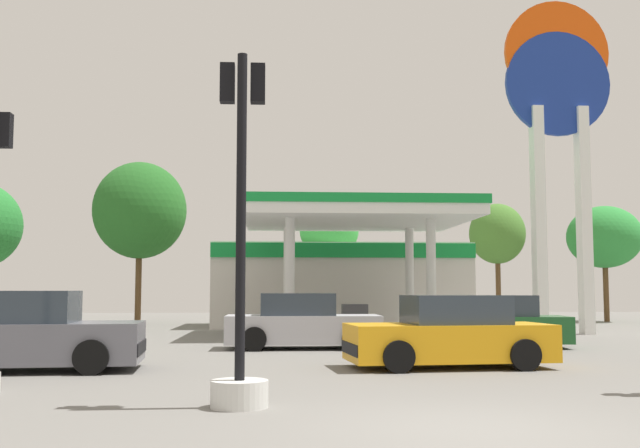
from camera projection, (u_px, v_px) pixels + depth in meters
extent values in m
plane|color=slate|center=(471.00, 430.00, 8.68)|extent=(90.00, 90.00, 0.00)
cube|color=beige|center=(338.00, 286.00, 33.65)|extent=(10.95, 5.83, 3.58)
cube|color=#148C38|center=(344.00, 250.00, 30.83)|extent=(10.95, 0.12, 0.60)
cube|color=white|center=(354.00, 219.00, 27.05)|extent=(7.86, 7.26, 0.35)
cube|color=#148C38|center=(354.00, 210.00, 27.08)|extent=(7.96, 7.36, 0.30)
cylinder|color=silver|center=(290.00, 278.00, 24.74)|extent=(0.32, 0.32, 4.00)
cylinder|color=silver|center=(431.00, 278.00, 25.02)|extent=(0.32, 0.32, 4.00)
cylinder|color=silver|center=(288.00, 280.00, 28.70)|extent=(0.32, 0.32, 4.00)
cylinder|color=silver|center=(410.00, 280.00, 28.99)|extent=(0.32, 0.32, 4.00)
cube|color=#4C4C51|center=(355.00, 320.00, 26.74)|extent=(0.90, 0.60, 1.10)
cube|color=white|center=(539.00, 219.00, 27.55)|extent=(0.40, 0.56, 8.41)
cube|color=white|center=(584.00, 219.00, 27.66)|extent=(0.40, 0.56, 8.41)
cylinder|color=navy|center=(557.00, 84.00, 28.05)|extent=(3.95, 0.22, 3.95)
cylinder|color=#EA4C0C|center=(556.00, 53.00, 28.17)|extent=(3.95, 0.22, 3.95)
cube|color=white|center=(556.00, 69.00, 28.16)|extent=(3.63, 0.08, 0.71)
cylinder|color=black|center=(453.00, 338.00, 20.34)|extent=(0.64, 0.28, 0.62)
cylinder|color=black|center=(445.00, 334.00, 21.99)|extent=(0.64, 0.28, 0.62)
cylinder|color=black|center=(547.00, 338.00, 20.22)|extent=(0.64, 0.28, 0.62)
cylinder|color=black|center=(532.00, 335.00, 21.87)|extent=(0.64, 0.28, 0.62)
cube|color=#1E5928|center=(494.00, 329.00, 21.12)|extent=(4.23, 2.14, 0.74)
cube|color=#2D3842|center=(498.00, 306.00, 21.17)|extent=(2.09, 1.71, 0.62)
cube|color=black|center=(423.00, 333.00, 21.21)|extent=(0.29, 1.62, 0.23)
cylinder|color=black|center=(348.00, 335.00, 21.59)|extent=(0.65, 0.22, 0.64)
cylinder|color=black|center=(354.00, 339.00, 19.87)|extent=(0.65, 0.22, 0.64)
cylinder|color=black|center=(256.00, 335.00, 21.45)|extent=(0.65, 0.22, 0.64)
cylinder|color=black|center=(254.00, 339.00, 19.72)|extent=(0.65, 0.22, 0.64)
cube|color=#B2B2BA|center=(303.00, 329.00, 20.68)|extent=(4.24, 1.79, 0.77)
cube|color=#2D3842|center=(298.00, 305.00, 20.73)|extent=(2.02, 1.58, 0.64)
cube|color=black|center=(378.00, 333.00, 20.78)|extent=(0.13, 1.68, 0.24)
cylinder|color=black|center=(398.00, 357.00, 14.58)|extent=(0.65, 0.27, 0.64)
cylinder|color=black|center=(378.00, 350.00, 16.26)|extent=(0.65, 0.27, 0.64)
cylinder|color=black|center=(525.00, 355.00, 14.96)|extent=(0.65, 0.27, 0.64)
cylinder|color=black|center=(493.00, 348.00, 16.65)|extent=(0.65, 0.27, 0.64)
cube|color=orange|center=(448.00, 342.00, 15.63)|extent=(4.32, 2.11, 0.76)
cube|color=#2D3842|center=(455.00, 310.00, 15.71)|extent=(2.12, 1.72, 0.64)
cube|color=black|center=(352.00, 349.00, 15.32)|extent=(0.27, 1.67, 0.24)
cylinder|color=black|center=(105.00, 350.00, 16.03)|extent=(0.69, 0.29, 0.68)
cylinder|color=black|center=(91.00, 357.00, 14.24)|extent=(0.69, 0.29, 0.68)
cube|color=slate|center=(28.00, 343.00, 14.96)|extent=(4.58, 2.20, 0.80)
cube|color=#2D3842|center=(21.00, 308.00, 15.00)|extent=(2.24, 1.81, 0.68)
cube|color=black|center=(139.00, 348.00, 15.25)|extent=(0.27, 1.77, 0.25)
cube|color=black|center=(5.00, 130.00, 12.27)|extent=(0.21, 0.20, 0.57)
sphere|color=red|center=(8.00, 121.00, 12.41)|extent=(0.15, 0.15, 0.15)
sphere|color=#D89E0C|center=(8.00, 132.00, 12.40)|extent=(0.15, 0.15, 0.15)
sphere|color=green|center=(7.00, 143.00, 12.38)|extent=(0.15, 0.15, 0.15)
cylinder|color=silver|center=(239.00, 394.00, 10.32)|extent=(0.80, 0.80, 0.37)
cylinder|color=black|center=(241.00, 214.00, 10.54)|extent=(0.14, 0.14, 4.61)
cube|color=black|center=(227.00, 83.00, 10.85)|extent=(0.21, 0.20, 0.57)
sphere|color=red|center=(228.00, 74.00, 10.99)|extent=(0.15, 0.15, 0.15)
sphere|color=#D89E0C|center=(228.00, 86.00, 10.98)|extent=(0.15, 0.15, 0.15)
sphere|color=green|center=(228.00, 98.00, 10.96)|extent=(0.15, 0.15, 0.15)
cube|color=black|center=(258.00, 84.00, 10.88)|extent=(0.21, 0.20, 0.57)
sphere|color=red|center=(258.00, 74.00, 11.02)|extent=(0.15, 0.15, 0.15)
sphere|color=#D89E0C|center=(258.00, 86.00, 11.00)|extent=(0.15, 0.15, 0.15)
sphere|color=green|center=(258.00, 98.00, 10.99)|extent=(0.15, 0.15, 0.15)
cylinder|color=brown|center=(138.00, 284.00, 35.36)|extent=(0.29, 0.29, 3.73)
ellipsoid|color=#246323|center=(140.00, 210.00, 35.67)|extent=(4.39, 4.39, 4.60)
cylinder|color=brown|center=(329.00, 289.00, 35.41)|extent=(0.40, 0.40, 3.32)
ellipsoid|color=green|center=(329.00, 232.00, 35.65)|extent=(2.80, 2.80, 2.32)
cylinder|color=brown|center=(498.00, 288.00, 37.99)|extent=(0.26, 0.26, 3.40)
ellipsoid|color=#457A2D|center=(497.00, 234.00, 38.23)|extent=(2.84, 2.84, 3.07)
cylinder|color=brown|center=(606.00, 293.00, 38.13)|extent=(0.27, 0.27, 2.90)
ellipsoid|color=#2D8D39|center=(604.00, 237.00, 38.38)|extent=(3.75, 3.75, 3.18)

